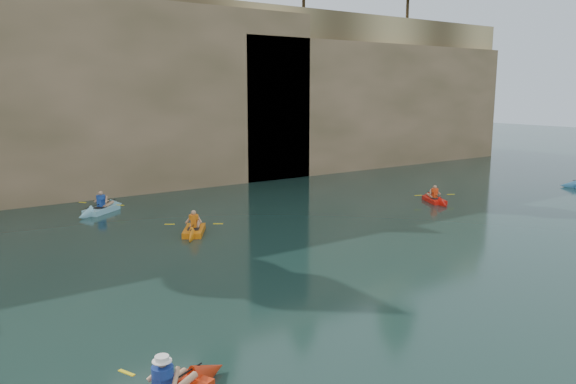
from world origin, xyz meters
TOP-DOWN VIEW (x-y plane):
  - ground at (0.00, 0.00)m, footprint 160.00×160.00m
  - cliff at (0.00, 30.00)m, footprint 70.00×16.00m
  - cliff_slab_center at (2.00, 22.60)m, footprint 24.00×2.40m
  - cliff_slab_east at (22.00, 22.60)m, footprint 26.00×2.40m
  - sea_cave_center at (-4.00, 21.95)m, footprint 3.50×1.00m
  - sea_cave_east at (10.00, 21.95)m, footprint 5.00×1.00m
  - kayaker_orange at (0.34, 11.56)m, footprint 2.42×3.18m
  - kayaker_red_far at (14.02, 10.19)m, footprint 2.07×3.10m
  - kayaker_ltblue_mid at (-1.59, 18.03)m, footprint 3.28×2.77m

SIDE VIEW (x-z plane):
  - ground at x=0.00m, z-range 0.00..0.00m
  - kayaker_red_far at x=14.02m, z-range -0.43..0.71m
  - kayaker_orange at x=0.34m, z-range -0.47..0.78m
  - kayaker_ltblue_mid at x=-1.59m, z-range -0.51..0.83m
  - sea_cave_center at x=-4.00m, z-range 0.00..3.20m
  - sea_cave_east at x=10.00m, z-range 0.00..4.50m
  - cliff_slab_east at x=22.00m, z-range 0.00..9.84m
  - cliff_slab_center at x=2.00m, z-range 0.00..11.40m
  - cliff at x=0.00m, z-range 0.00..12.00m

